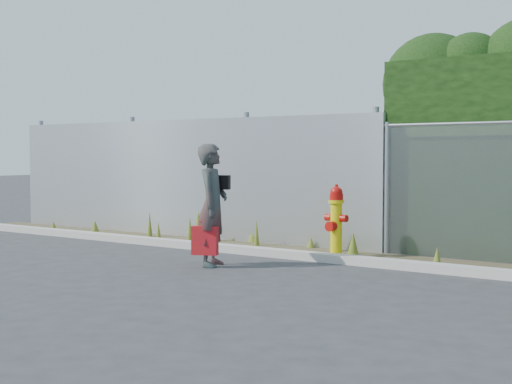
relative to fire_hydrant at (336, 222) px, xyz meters
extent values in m
plane|color=#333235|center=(-0.59, -2.21, -0.54)|extent=(80.00, 80.00, 0.00)
cube|color=#B0A99F|center=(-0.59, -0.41, -0.48)|extent=(16.00, 0.22, 0.12)
cube|color=#473D28|center=(-0.59, 0.19, -0.53)|extent=(16.00, 1.20, 0.01)
cone|color=#51641E|center=(-2.49, 0.84, -0.44)|extent=(0.22, 0.22, 0.19)
cone|color=#51641E|center=(-0.83, 0.68, -0.44)|extent=(0.13, 0.13, 0.20)
cone|color=#51641E|center=(-2.91, 0.32, -0.26)|extent=(0.24, 0.24, 0.54)
cone|color=#51641E|center=(-3.11, 0.82, -0.36)|extent=(0.09, 0.09, 0.36)
cone|color=#51641E|center=(-5.33, 0.12, -0.40)|extent=(0.20, 0.20, 0.27)
cone|color=#51641E|center=(-3.50, -0.08, -0.36)|extent=(0.10, 0.10, 0.36)
cone|color=#51641E|center=(1.60, -0.08, -0.40)|extent=(0.14, 0.14, 0.28)
cone|color=#51641E|center=(-2.06, 0.82, -0.33)|extent=(0.23, 0.23, 0.42)
cone|color=#51641E|center=(-3.28, 0.73, -0.32)|extent=(0.18, 0.18, 0.43)
cone|color=#51641E|center=(-6.24, -0.14, -0.43)|extent=(0.17, 0.17, 0.22)
cone|color=#51641E|center=(-0.31, 0.57, -0.31)|extent=(0.20, 0.20, 0.45)
cone|color=#51641E|center=(-1.74, 0.43, -0.31)|extent=(0.09, 0.09, 0.46)
cone|color=#51641E|center=(-4.09, 0.33, -0.29)|extent=(0.10, 0.10, 0.49)
cone|color=#51641E|center=(0.07, 0.42, -0.36)|extent=(0.18, 0.18, 0.35)
cone|color=#51641E|center=(-2.79, -0.06, -0.30)|extent=(0.14, 0.14, 0.47)
cube|color=#B1B4B8|center=(-3.84, 0.79, 0.56)|extent=(8.50, 0.08, 2.20)
cylinder|color=gray|center=(-7.89, 0.91, 0.61)|extent=(0.10, 0.10, 2.30)
cylinder|color=gray|center=(-5.09, 0.91, 0.61)|extent=(0.10, 0.10, 2.30)
cylinder|color=gray|center=(-2.29, 0.91, 0.61)|extent=(0.10, 0.10, 2.30)
cylinder|color=gray|center=(0.21, 0.91, 0.61)|extent=(0.10, 0.10, 2.30)
cylinder|color=gray|center=(0.46, 0.79, 0.49)|extent=(0.07, 0.07, 2.05)
sphere|color=black|center=(0.77, 1.89, 2.15)|extent=(1.66, 1.66, 1.66)
sphere|color=black|center=(1.43, 1.77, 2.37)|extent=(1.10, 1.10, 1.10)
cylinder|color=yellow|center=(0.00, 0.01, -0.51)|extent=(0.27, 0.27, 0.06)
cylinder|color=yellow|center=(0.00, 0.01, -0.12)|extent=(0.18, 0.18, 0.83)
cylinder|color=yellow|center=(0.00, 0.01, 0.31)|extent=(0.23, 0.23, 0.05)
cylinder|color=#B20F0A|center=(0.00, 0.01, 0.38)|extent=(0.20, 0.20, 0.10)
sphere|color=#B20F0A|center=(0.00, 0.01, 0.45)|extent=(0.19, 0.19, 0.19)
cylinder|color=#B20F0A|center=(0.00, 0.01, 0.55)|extent=(0.05, 0.05, 0.05)
cylinder|color=#B20F0A|center=(-0.14, 0.01, 0.07)|extent=(0.10, 0.11, 0.11)
cylinder|color=#B20F0A|center=(0.14, 0.01, 0.07)|extent=(0.10, 0.11, 0.11)
cylinder|color=#B20F0A|center=(0.00, -0.13, -0.05)|extent=(0.15, 0.12, 0.15)
imported|color=#0E5A51|center=(-1.05, -1.64, 0.31)|extent=(0.61, 0.73, 1.70)
cube|color=#AA0926|center=(-1.04, -1.82, -0.16)|extent=(0.36, 0.13, 0.39)
cylinder|color=#AA0926|center=(-1.04, -1.82, 0.10)|extent=(0.17, 0.01, 0.01)
cube|color=black|center=(-1.03, -1.49, 0.63)|extent=(0.27, 0.11, 0.20)
camera|label=1|loc=(5.05, -9.38, 1.01)|focal=50.00mm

